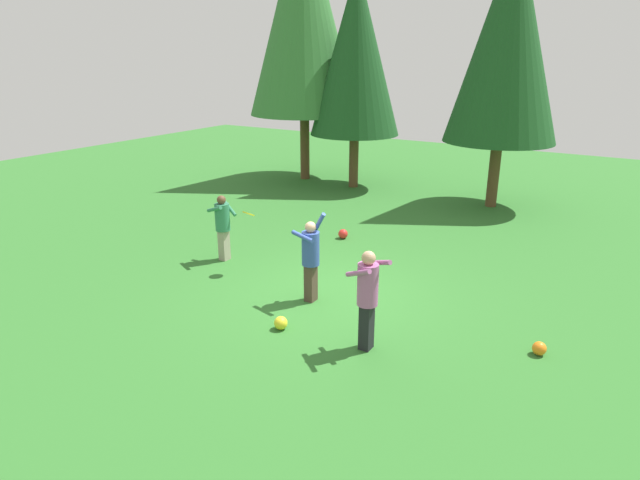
{
  "coord_description": "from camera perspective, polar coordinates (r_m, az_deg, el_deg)",
  "views": [
    {
      "loc": [
        5.0,
        -8.56,
        4.62
      ],
      "look_at": [
        -0.34,
        0.21,
        1.05
      ],
      "focal_mm": 30.25,
      "sensor_mm": 36.0,
      "label": 1
    }
  ],
  "objects": [
    {
      "name": "ground_plane",
      "position": [
        10.94,
        0.98,
        -5.82
      ],
      "size": [
        40.0,
        40.0,
        0.0
      ],
      "primitive_type": "plane",
      "color": "#2D6B28"
    },
    {
      "name": "person_thrower",
      "position": [
        10.33,
        -1.0,
        -1.54
      ],
      "size": [
        0.59,
        0.59,
        1.79
      ],
      "rotation": [
        0.0,
        0.0,
        2.85
      ],
      "color": "#4C382D",
      "rests_on": "ground_plane"
    },
    {
      "name": "person_catcher",
      "position": [
        12.65,
        -10.26,
        1.84
      ],
      "size": [
        0.62,
        0.59,
        1.56
      ],
      "rotation": [
        0.0,
        0.0,
        -0.24
      ],
      "color": "gray",
      "rests_on": "ground_plane"
    },
    {
      "name": "person_bystander",
      "position": [
        8.65,
        5.05,
        -5.5
      ],
      "size": [
        0.73,
        0.68,
        1.71
      ],
      "rotation": [
        0.0,
        0.0,
        2.72
      ],
      "color": "black",
      "rests_on": "ground_plane"
    },
    {
      "name": "frisbee",
      "position": [
        11.75,
        -7.57,
        2.78
      ],
      "size": [
        0.32,
        0.31,
        0.14
      ],
      "color": "yellow"
    },
    {
      "name": "ball_red",
      "position": [
        14.17,
        2.45,
        0.66
      ],
      "size": [
        0.25,
        0.25,
        0.25
      ],
      "primitive_type": "sphere",
      "color": "red",
      "rests_on": "ground_plane"
    },
    {
      "name": "ball_yellow",
      "position": [
        9.63,
        -4.17,
        -8.74
      ],
      "size": [
        0.24,
        0.24,
        0.24
      ],
      "primitive_type": "sphere",
      "color": "yellow",
      "rests_on": "ground_plane"
    },
    {
      "name": "ball_orange",
      "position": [
        9.54,
        22.18,
        -10.58
      ],
      "size": [
        0.23,
        0.23,
        0.23
      ],
      "primitive_type": "sphere",
      "color": "orange",
      "rests_on": "ground_plane"
    },
    {
      "name": "tree_far_left",
      "position": [
        20.68,
        -1.75,
        22.98
      ],
      "size": [
        4.01,
        4.01,
        9.59
      ],
      "color": "brown",
      "rests_on": "ground_plane"
    },
    {
      "name": "tree_left",
      "position": [
        19.31,
        3.82,
        19.19
      ],
      "size": [
        3.11,
        3.11,
        7.43
      ],
      "color": "brown",
      "rests_on": "ground_plane"
    },
    {
      "name": "tree_center",
      "position": [
        17.5,
        19.3,
        19.42
      ],
      "size": [
        3.35,
        3.35,
        8.0
      ],
      "color": "brown",
      "rests_on": "ground_plane"
    }
  ]
}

